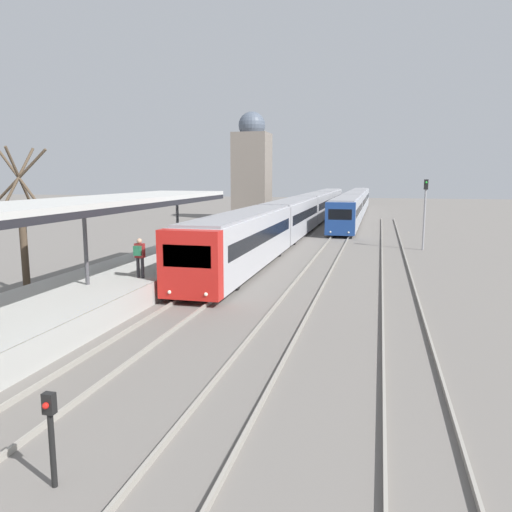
{
  "coord_description": "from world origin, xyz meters",
  "views": [
    {
      "loc": [
        7.32,
        -2.07,
        5.2
      ],
      "look_at": [
        2.08,
        19.09,
        1.69
      ],
      "focal_mm": 35.0,
      "sensor_mm": 36.0,
      "label": 1
    }
  ],
  "objects_px": {
    "person_on_platform": "(139,255)",
    "signal_mast_far": "(425,206)",
    "signal_post_near": "(51,429)",
    "train_near": "(305,210)",
    "train_far": "(355,203)"
  },
  "relations": [
    {
      "from": "person_on_platform",
      "to": "signal_mast_far",
      "type": "height_order",
      "value": "signal_mast_far"
    },
    {
      "from": "person_on_platform",
      "to": "signal_post_near",
      "type": "xyz_separation_m",
      "value": [
        4.52,
        -12.13,
        -0.9
      ]
    },
    {
      "from": "train_near",
      "to": "train_far",
      "type": "height_order",
      "value": "train_near"
    },
    {
      "from": "train_near",
      "to": "signal_post_near",
      "type": "height_order",
      "value": "train_near"
    },
    {
      "from": "person_on_platform",
      "to": "train_near",
      "type": "xyz_separation_m",
      "value": [
        2.36,
        31.14,
        -0.18
      ]
    },
    {
      "from": "person_on_platform",
      "to": "signal_post_near",
      "type": "distance_m",
      "value": 12.98
    },
    {
      "from": "signal_post_near",
      "to": "signal_mast_far",
      "type": "distance_m",
      "value": 31.3
    },
    {
      "from": "person_on_platform",
      "to": "signal_mast_far",
      "type": "bearing_deg",
      "value": 54.67
    },
    {
      "from": "person_on_platform",
      "to": "train_near",
      "type": "distance_m",
      "value": 31.23
    },
    {
      "from": "train_near",
      "to": "signal_mast_far",
      "type": "xyz_separation_m",
      "value": [
        10.39,
        -13.15,
        1.36
      ]
    },
    {
      "from": "train_near",
      "to": "signal_post_near",
      "type": "bearing_deg",
      "value": -87.15
    },
    {
      "from": "person_on_platform",
      "to": "signal_post_near",
      "type": "height_order",
      "value": "person_on_platform"
    },
    {
      "from": "train_near",
      "to": "signal_mast_far",
      "type": "distance_m",
      "value": 16.81
    },
    {
      "from": "signal_post_near",
      "to": "person_on_platform",
      "type": "bearing_deg",
      "value": 110.42
    },
    {
      "from": "signal_mast_far",
      "to": "train_far",
      "type": "bearing_deg",
      "value": 102.23
    }
  ]
}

